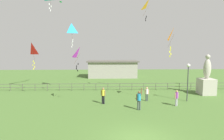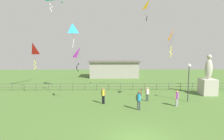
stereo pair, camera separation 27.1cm
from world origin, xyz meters
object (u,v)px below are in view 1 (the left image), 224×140
(person_3, at_px, (103,95))
(kite_0, at_px, (32,50))
(statue_monument, at_px, (206,82))
(person_0, at_px, (177,97))
(kite_3, at_px, (72,30))
(kite_7, at_px, (174,35))
(person_2, at_px, (147,93))
(person_1, at_px, (139,99))
(lamppost, at_px, (188,74))
(kite_1, at_px, (149,6))
(kite_2, at_px, (80,54))

(person_3, bearing_deg, kite_0, 158.09)
(kite_0, bearing_deg, statue_monument, 0.83)
(person_0, bearing_deg, statue_monument, 39.86)
(person_0, distance_m, kite_0, 16.56)
(kite_3, relative_size, kite_7, 1.02)
(person_0, height_order, person_3, person_3)
(person_0, relative_size, person_2, 1.04)
(statue_monument, xyz_separation_m, person_3, (-12.58, -3.61, -0.57))
(person_3, distance_m, kite_3, 10.29)
(person_2, height_order, kite_3, kite_3)
(person_1, xyz_separation_m, person_3, (-3.29, 1.97, -0.06))
(lamppost, height_order, person_3, lamppost)
(statue_monument, xyz_separation_m, kite_7, (-5.52, -3.41, 5.36))
(kite_0, relative_size, kite_1, 1.20)
(lamppost, bearing_deg, kite_7, -166.26)
(kite_1, bearing_deg, statue_monument, -5.36)
(lamppost, bearing_deg, person_0, -138.00)
(kite_7, bearing_deg, person_3, -178.36)
(person_0, relative_size, person_1, 0.76)
(statue_monument, xyz_separation_m, kite_0, (-20.80, -0.30, 3.86))
(person_0, bearing_deg, kite_1, 108.17)
(kite_0, bearing_deg, person_1, -24.66)
(kite_2, bearing_deg, kite_1, 25.22)
(person_2, distance_m, kite_7, 6.54)
(statue_monument, height_order, person_0, statue_monument)
(kite_0, distance_m, kite_1, 14.68)
(person_2, bearing_deg, person_1, -115.30)
(kite_3, bearing_deg, kite_7, -28.27)
(person_3, relative_size, kite_7, 0.57)
(person_0, height_order, kite_2, kite_2)
(kite_0, distance_m, kite_3, 5.65)
(person_2, relative_size, kite_2, 0.62)
(person_1, distance_m, person_2, 3.18)
(statue_monument, relative_size, lamppost, 1.22)
(person_1, bearing_deg, statue_monument, 30.99)
(person_1, bearing_deg, lamppost, 25.07)
(kite_1, bearing_deg, kite_0, -175.93)
(person_2, distance_m, kite_1, 10.41)
(person_0, relative_size, kite_7, 0.53)
(kite_0, height_order, kite_1, kite_1)
(lamppost, bearing_deg, kite_2, -179.84)
(statue_monument, height_order, kite_7, kite_7)
(kite_7, bearing_deg, statue_monument, 31.66)
(person_1, xyz_separation_m, kite_0, (-11.50, 5.28, 4.37))
(statue_monument, distance_m, person_3, 13.10)
(person_0, height_order, kite_7, kite_7)
(kite_2, bearing_deg, person_1, -24.84)
(kite_2, distance_m, kite_3, 6.60)
(kite_3, bearing_deg, person_2, -31.21)
(statue_monument, relative_size, kite_7, 1.65)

